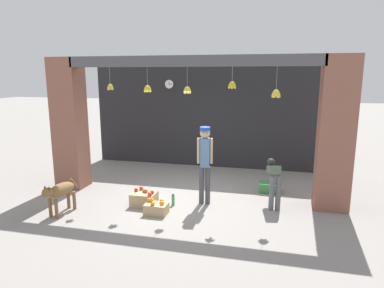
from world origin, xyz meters
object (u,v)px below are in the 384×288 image
Objects in this scene: dog at (60,191)px; shopkeeper at (205,159)px; worker_stooping at (274,178)px; produce_box_green at (269,187)px; fruit_crate_apples at (144,198)px; water_bottle at (173,200)px; fruit_crate_oranges at (156,208)px; wall_clock at (169,84)px.

dog is 3.11m from shopkeeper.
produce_box_green is (-0.10, 0.95, -0.54)m from worker_stooping.
worker_stooping is (4.28, 1.44, 0.17)m from dog.
fruit_crate_apples is 0.64m from water_bottle.
shopkeeper is at bearing 123.96° from dog.
dog is 1.81× the size of fruit_crate_apples.
fruit_crate_apples reaches higher than fruit_crate_oranges.
worker_stooping is at bearing 118.29° from dog.
worker_stooping is at bearing 11.97° from fruit_crate_apples.
water_bottle is (-0.66, -0.25, -0.93)m from shopkeeper.
worker_stooping is 3.89× the size of water_bottle.
shopkeeper is at bearing 17.60° from fruit_crate_apples.
fruit_crate_apples is at bearing 136.96° from fruit_crate_oranges.
shopkeeper is at bearing 20.86° from water_bottle.
fruit_crate_apples is (-0.42, 0.39, 0.03)m from fruit_crate_oranges.
dog is at bearing 14.26° from shopkeeper.
fruit_crate_apples is 1.18× the size of produce_box_green.
fruit_crate_apples is at bearing 129.11° from dog.
fruit_crate_oranges is (1.93, 0.46, -0.36)m from dog.
fruit_crate_apples is at bearing -165.99° from water_bottle.
fruit_crate_apples is 4.30m from wall_clock.
water_bottle is (-2.05, -1.39, 0.00)m from produce_box_green.
wall_clock is at bearing 103.01° from fruit_crate_oranges.
worker_stooping is at bearing -83.74° from produce_box_green.
dog is at bearing -150.63° from fruit_crate_apples.
wall_clock is at bearing 108.19° from water_bottle.
dog is 0.98× the size of worker_stooping.
dog is 4.52m from worker_stooping.
produce_box_green is at bearing 34.11° from water_bottle.
dog reaches higher than fruit_crate_oranges.
dog reaches higher than fruit_crate_apples.
fruit_crate_apples is 3.08m from produce_box_green.
fruit_crate_oranges is 0.87× the size of fruit_crate_apples.
water_bottle is at bearing -145.89° from produce_box_green.
fruit_crate_apples reaches higher than produce_box_green.
fruit_crate_apples is (-2.78, -0.59, -0.50)m from worker_stooping.
fruit_crate_oranges is at bearing -139.31° from produce_box_green.
water_bottle is at bearing 124.97° from dog.
dog is 2.39m from water_bottle.
fruit_crate_oranges is (-0.86, -0.80, -0.92)m from shopkeeper.
worker_stooping reaches higher than fruit_crate_oranges.
water_bottle is (-2.15, -0.43, -0.54)m from worker_stooping.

